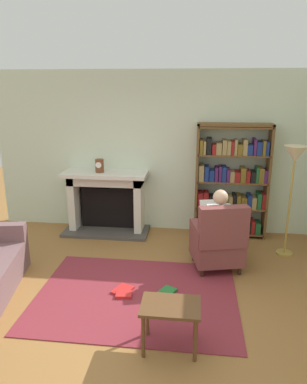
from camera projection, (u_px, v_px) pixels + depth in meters
ground at (132, 311)px, 4.06m from camera, size 14.00×14.00×0.00m
back_wall at (157, 153)px, 6.11m from camera, size 5.60×0.10×2.70m
area_rug at (136, 295)px, 4.34m from camera, size 2.40×1.80×0.01m
fireplace at (107, 199)px, 6.18m from camera, size 1.45×0.64×1.06m
mantel_clock at (100, 166)px, 5.93m from camera, size 0.14×0.14×0.22m
bookshelf at (232, 183)px, 5.88m from camera, size 1.18×0.32×1.88m
armchair_reading at (218, 241)px, 4.85m from camera, size 0.77×0.75×0.97m
seated_reader at (217, 224)px, 4.91m from camera, size 0.45×0.58×1.14m
side_table at (171, 312)px, 3.38m from camera, size 0.56×0.39×0.48m
scattered_books at (138, 292)px, 4.38m from camera, size 0.81×0.35×0.04m
floor_lamp at (294, 164)px, 5.05m from camera, size 0.32×0.32×1.64m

